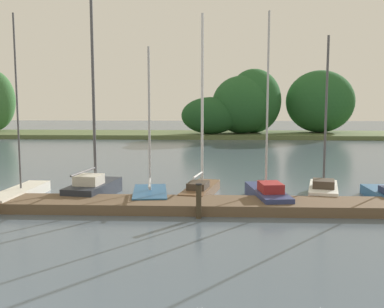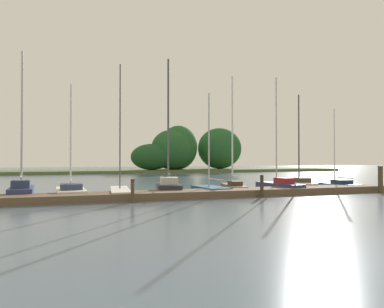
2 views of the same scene
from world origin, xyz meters
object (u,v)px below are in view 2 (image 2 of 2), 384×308
Objects in this scene: sailboat_2 at (71,191)px; mooring_piling_3 at (380,179)px; sailboat_4 at (168,186)px; sailboat_3 at (120,191)px; sailboat_1 at (21,189)px; mooring_piling_1 at (133,191)px; sailboat_5 at (210,189)px; sailboat_6 at (233,184)px; mooring_piling_2 at (262,186)px; sailboat_9 at (336,185)px; sailboat_7 at (278,185)px; sailboat_8 at (300,183)px.

sailboat_2 is 3.80× the size of mooring_piling_3.
sailboat_2 is at bearing 169.20° from mooring_piling_3.
sailboat_4 is 12.31m from mooring_piling_3.
sailboat_2 is 0.84× the size of sailboat_3.
mooring_piling_1 is at bearing -128.23° from sailboat_1.
sailboat_5 is 2.16m from sailboat_6.
sailboat_4 is 4.01m from mooring_piling_1.
sailboat_6 is at bearing -78.47° from sailboat_3.
sailboat_4 reaches higher than sailboat_3.
sailboat_6 is 3.51m from mooring_piling_2.
mooring_piling_2 reaches higher than mooring_piling_1.
sailboat_3 is 14.87m from mooring_piling_3.
sailboat_4 is 1.34× the size of sailboat_5.
sailboat_1 reaches higher than sailboat_3.
sailboat_1 is at bearing 89.26° from sailboat_9.
sailboat_4 is 11.40m from sailboat_9.
sailboat_5 is 1.08× the size of sailboat_9.
sailboat_3 is 1.22× the size of sailboat_5.
sailboat_3 is at bearing 160.22° from mooring_piling_2.
sailboat_7 is at bearing 15.27° from mooring_piling_1.
sailboat_3 is 6.14× the size of mooring_piling_2.
sailboat_5 is 3.19m from mooring_piling_2.
mooring_piling_2 is 0.74× the size of mooring_piling_3.
mooring_piling_3 is (14.30, -0.06, 0.25)m from mooring_piling_1.
sailboat_1 is at bearing 170.50° from mooring_piling_3.
sailboat_1 is at bearing 86.52° from sailboat_3.
sailboat_5 is at bearing -99.47° from sailboat_2.
sailboat_9 is (14.14, 0.37, -0.01)m from sailboat_3.
sailboat_1 reaches higher than mooring_piling_3.
mooring_piling_3 is at bearing -128.45° from sailboat_8.
sailboat_8 is (4.82, -0.01, -0.04)m from sailboat_6.
sailboat_1 is 6.49× the size of mooring_piling_2.
sailboat_2 is 11.89m from sailboat_7.
sailboat_3 is (2.45, -0.58, -0.04)m from sailboat_2.
sailboat_5 is at bearing -99.25° from sailboat_1.
mooring_piling_2 is (9.41, -3.08, 0.26)m from sailboat_2.
mooring_piling_3 is (9.58, -2.70, 0.50)m from sailboat_5.
sailboat_4 reaches higher than mooring_piling_1.
sailboat_2 is 4.23m from mooring_piling_1.
sailboat_5 is at bearing -86.46° from sailboat_3.
sailboat_9 is 4.69× the size of mooring_piling_2.
sailboat_8 reaches higher than mooring_piling_2.
mooring_piling_3 reaches higher than mooring_piling_1.
sailboat_1 is 11.72m from sailboat_6.
sailboat_9 is (16.59, -0.21, -0.06)m from sailboat_2.
sailboat_1 is 9.81m from sailboat_5.
mooring_piling_3 is (17.07, -3.26, 0.47)m from sailboat_2.
sailboat_4 is 1.10× the size of sailboat_7.
sailboat_7 is (4.38, -0.16, 0.09)m from sailboat_5.
sailboat_3 reaches higher than sailboat_8.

